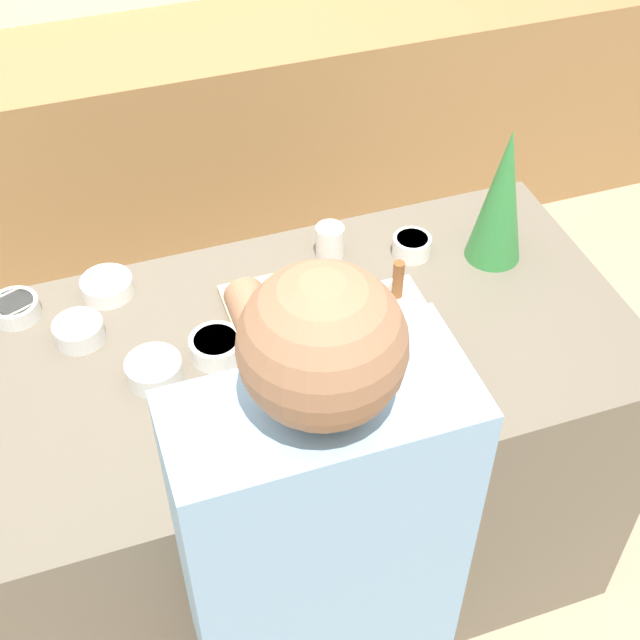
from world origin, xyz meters
The scene contains 15 objects.
ground_plane centered at (0.00, 0.00, 0.00)m, with size 12.00×12.00×0.00m, color tan.
back_cabinet_block centered at (0.00, 1.65, 0.45)m, with size 6.00×0.60×0.90m.
kitchen_island centered at (0.00, 0.00, 0.47)m, with size 1.67×0.82×0.93m.
baking_tray centered at (0.16, -0.15, 0.94)m, with size 0.43×0.34×0.01m.
gingerbread_house centered at (0.16, -0.15, 1.04)m, with size 0.20×0.16×0.29m.
decorative_tree centered at (0.61, 0.14, 1.12)m, with size 0.14×0.14×0.37m.
candy_bowl_far_left centered at (0.41, 0.22, 0.96)m, with size 0.10×0.10×0.05m.
candy_bowl_far_right centered at (-0.31, 0.00, 0.96)m, with size 0.13×0.13×0.05m.
candy_bowl_behind_tray centered at (-0.36, 0.32, 0.96)m, with size 0.13×0.13×0.04m.
candy_bowl_center_rear centered at (-0.16, 0.03, 0.96)m, with size 0.12×0.12×0.05m.
candy_bowl_beside_tree centered at (-0.45, 0.18, 0.96)m, with size 0.12×0.12×0.05m.
candy_bowl_near_tray_right centered at (-0.59, 0.31, 0.96)m, with size 0.12×0.12×0.04m.
cookbook centered at (0.00, 0.16, 0.94)m, with size 0.21×0.15×0.02m.
mug centered at (0.21, 0.28, 0.98)m, with size 0.07×0.07×0.09m.
person centered at (-0.14, -0.64, 0.89)m, with size 0.45×0.56×1.72m.
Camera 1 is at (-0.40, -1.40, 2.43)m, focal length 50.00 mm.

